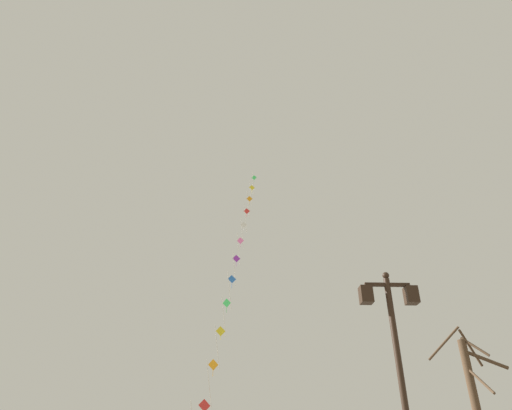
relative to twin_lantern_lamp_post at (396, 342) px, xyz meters
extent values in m
cylinder|color=black|center=(0.00, 0.00, -1.06)|extent=(0.14, 0.14, 5.06)
sphere|color=black|center=(0.00, 0.00, 1.54)|extent=(0.16, 0.16, 0.16)
cube|color=black|center=(0.00, 0.00, 1.31)|extent=(1.06, 0.08, 0.08)
cube|color=black|center=(-0.53, 0.00, 1.06)|extent=(0.28, 0.28, 0.40)
cube|color=beige|center=(-0.53, 0.00, 1.06)|extent=(0.19, 0.19, 0.30)
cube|color=black|center=(0.53, 0.00, 1.06)|extent=(0.28, 0.28, 0.40)
cube|color=beige|center=(0.53, 0.00, 1.06)|extent=(0.19, 0.19, 0.30)
cylinder|color=silver|center=(-4.70, 9.65, 0.28)|extent=(0.23, 1.19, 1.72)
cylinder|color=silver|center=(-4.49, 10.82, 1.99)|extent=(0.23, 1.19, 1.72)
cylinder|color=silver|center=(-4.28, 11.98, 3.69)|extent=(0.23, 1.19, 1.72)
cylinder|color=silver|center=(-4.08, 13.15, 5.40)|extent=(0.23, 1.19, 1.72)
cylinder|color=silver|center=(-3.87, 14.31, 7.10)|extent=(0.23, 1.19, 1.72)
cylinder|color=silver|center=(-3.66, 15.48, 8.81)|extent=(0.23, 1.19, 1.72)
cylinder|color=silver|center=(-3.45, 16.65, 10.51)|extent=(0.23, 1.19, 1.72)
cylinder|color=silver|center=(-3.25, 17.81, 12.22)|extent=(0.23, 1.19, 1.72)
cylinder|color=silver|center=(-3.04, 18.98, 13.92)|extent=(0.23, 1.19, 1.72)
cylinder|color=silver|center=(-2.83, 20.14, 15.63)|extent=(0.23, 1.19, 1.72)
cylinder|color=silver|center=(-2.63, 21.31, 17.33)|extent=(0.23, 1.19, 1.72)
cube|color=red|center=(-4.80, 9.07, -0.57)|extent=(0.48, 0.01, 0.48)
cube|color=orange|center=(-4.60, 10.24, 1.14)|extent=(0.46, 0.16, 0.48)
cylinder|color=orange|center=(-4.60, 10.24, 0.81)|extent=(0.02, 0.03, 0.29)
cube|color=yellow|center=(-4.39, 11.40, 2.84)|extent=(0.46, 0.13, 0.48)
cylinder|color=yellow|center=(-4.39, 11.40, 2.55)|extent=(0.02, 0.02, 0.23)
cube|color=green|center=(-4.18, 12.57, 4.55)|extent=(0.44, 0.21, 0.48)
cylinder|color=green|center=(-4.18, 12.57, 4.21)|extent=(0.03, 0.04, 0.33)
cube|color=blue|center=(-3.97, 13.73, 6.25)|extent=(0.48, 0.02, 0.48)
cylinder|color=blue|center=(-3.97, 13.73, 5.90)|extent=(0.02, 0.06, 0.35)
cube|color=purple|center=(-3.77, 14.90, 7.96)|extent=(0.48, 0.04, 0.48)
cylinder|color=purple|center=(-3.77, 14.90, 7.62)|extent=(0.02, 0.03, 0.32)
cube|color=pink|center=(-3.56, 16.06, 9.66)|extent=(0.45, 0.17, 0.48)
cylinder|color=pink|center=(-3.56, 16.06, 9.35)|extent=(0.02, 0.03, 0.28)
cube|color=white|center=(-3.35, 17.23, 11.37)|extent=(0.48, 0.03, 0.48)
cylinder|color=white|center=(-3.35, 17.23, 11.06)|extent=(0.02, 0.04, 0.25)
cube|color=red|center=(-3.14, 18.39, 13.07)|extent=(0.47, 0.11, 0.48)
cylinder|color=red|center=(-3.14, 18.39, 12.74)|extent=(0.02, 0.04, 0.30)
cube|color=orange|center=(-2.94, 19.56, 14.78)|extent=(0.47, 0.07, 0.48)
cylinder|color=orange|center=(-2.94, 19.56, 14.42)|extent=(0.02, 0.05, 0.35)
cube|color=yellow|center=(-2.73, 20.72, 16.48)|extent=(0.48, 0.03, 0.48)
cylinder|color=yellow|center=(-2.73, 20.72, 16.13)|extent=(0.02, 0.04, 0.35)
cube|color=green|center=(-2.52, 21.89, 18.18)|extent=(0.44, 0.19, 0.48)
cylinder|color=green|center=(-2.52, 21.89, 17.87)|extent=(0.03, 0.04, 0.28)
cylinder|color=#4C3826|center=(4.29, 5.01, -0.13)|extent=(0.13, 1.29, 0.97)
cylinder|color=#4C3826|center=(3.75, 5.90, 1.21)|extent=(1.13, 0.64, 1.10)
cylinder|color=#4C3826|center=(4.95, 5.59, 0.61)|extent=(1.40, 0.20, 0.67)
cylinder|color=#4C3826|center=(4.65, 5.85, 1.05)|extent=(0.86, 0.55, 1.19)
cylinder|color=#4C3826|center=(4.55, 5.36, 0.99)|extent=(0.66, 0.65, 0.76)
camera|label=1|loc=(-3.41, -9.89, -2.08)|focal=31.07mm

